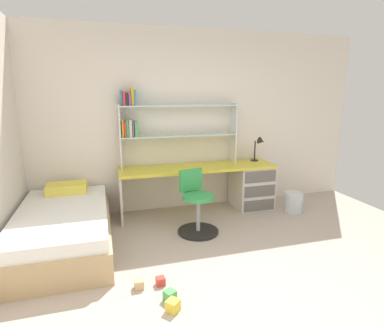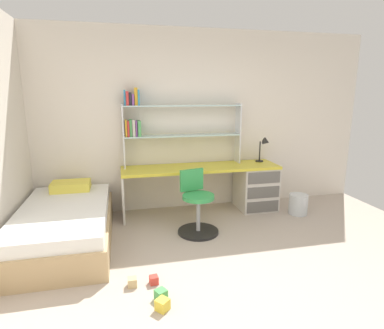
% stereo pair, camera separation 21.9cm
% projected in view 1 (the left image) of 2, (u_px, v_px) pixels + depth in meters
% --- Properties ---
extents(ground_plane, '(5.56, 6.00, 0.02)m').
position_uv_depth(ground_plane, '(267.00, 305.00, 2.67)').
color(ground_plane, '#B2A393').
extents(room_shell, '(5.56, 6.00, 2.66)m').
position_uv_depth(room_shell, '(107.00, 135.00, 3.19)').
color(room_shell, silver).
rests_on(room_shell, ground_plane).
extents(desk, '(2.29, 0.58, 0.70)m').
position_uv_depth(desk, '(237.00, 183.00, 4.82)').
color(desk, gold).
rests_on(desk, ground_plane).
extents(bookshelf_hutch, '(1.72, 0.22, 1.11)m').
position_uv_depth(bookshelf_hutch, '(163.00, 122.00, 4.48)').
color(bookshelf_hutch, silver).
rests_on(bookshelf_hutch, desk).
extents(desk_lamp, '(0.20, 0.17, 0.38)m').
position_uv_depth(desk_lamp, '(260.00, 145.00, 4.89)').
color(desk_lamp, black).
rests_on(desk_lamp, desk).
extents(swivel_chair, '(0.52, 0.52, 0.80)m').
position_uv_depth(swivel_chair, '(197.00, 208.00, 3.99)').
color(swivel_chair, black).
rests_on(swivel_chair, ground_plane).
extents(bed_platform, '(1.04, 1.86, 0.58)m').
position_uv_depth(bed_platform, '(63.00, 228.00, 3.61)').
color(bed_platform, tan).
rests_on(bed_platform, ground_plane).
extents(waste_bin, '(0.27, 0.27, 0.30)m').
position_uv_depth(waste_bin, '(293.00, 202.00, 4.72)').
color(waste_bin, silver).
rests_on(waste_bin, ground_plane).
extents(toy_block_green_0, '(0.12, 0.12, 0.09)m').
position_uv_depth(toy_block_green_0, '(170.00, 296.00, 2.70)').
color(toy_block_green_0, '#479E51').
rests_on(toy_block_green_0, ground_plane).
extents(toy_block_natural_1, '(0.08, 0.08, 0.08)m').
position_uv_depth(toy_block_natural_1, '(139.00, 284.00, 2.87)').
color(toy_block_natural_1, tan).
rests_on(toy_block_natural_1, ground_plane).
extents(toy_block_red_2, '(0.08, 0.08, 0.08)m').
position_uv_depth(toy_block_red_2, '(161.00, 281.00, 2.92)').
color(toy_block_red_2, red).
rests_on(toy_block_red_2, ground_plane).
extents(toy_block_yellow_3, '(0.14, 0.14, 0.10)m').
position_uv_depth(toy_block_yellow_3, '(173.00, 306.00, 2.57)').
color(toy_block_yellow_3, gold).
rests_on(toy_block_yellow_3, ground_plane).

